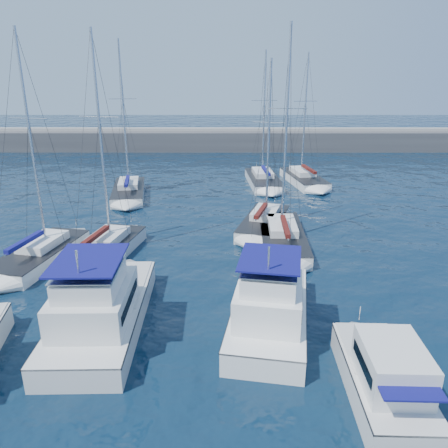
{
  "coord_description": "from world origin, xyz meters",
  "views": [
    {
      "loc": [
        0.64,
        -19.19,
        12.23
      ],
      "look_at": [
        0.59,
        6.91,
        3.0
      ],
      "focal_mm": 35.0,
      "sensor_mm": 36.0,
      "label": 1
    }
  ],
  "objects_px": {
    "motor_yacht_stbd_outer": "(384,379)",
    "sailboat_mid_d": "(282,237)",
    "sailboat_mid_c": "(264,223)",
    "sailboat_back_c": "(304,179)",
    "sailboat_mid_a": "(40,254)",
    "sailboat_back_b": "(263,180)",
    "motor_yacht_port_inner": "(100,310)",
    "motor_yacht_stbd_inner": "(269,309)",
    "sailboat_back_a": "(129,191)",
    "sailboat_mid_b": "(106,248)"
  },
  "relations": [
    {
      "from": "motor_yacht_stbd_outer",
      "to": "sailboat_mid_d",
      "type": "relative_size",
      "value": 0.43
    },
    {
      "from": "sailboat_mid_c",
      "to": "sailboat_back_c",
      "type": "xyz_separation_m",
      "value": [
        5.81,
        15.24,
        -0.0
      ]
    },
    {
      "from": "sailboat_mid_a",
      "to": "sailboat_back_b",
      "type": "bearing_deg",
      "value": 63.39
    },
    {
      "from": "sailboat_mid_d",
      "to": "sailboat_back_c",
      "type": "distance_m",
      "value": 19.08
    },
    {
      "from": "motor_yacht_port_inner",
      "to": "sailboat_mid_d",
      "type": "xyz_separation_m",
      "value": [
        10.39,
        11.49,
        -0.62
      ]
    },
    {
      "from": "motor_yacht_stbd_inner",
      "to": "motor_yacht_stbd_outer",
      "type": "distance_m",
      "value": 6.31
    },
    {
      "from": "sailboat_mid_c",
      "to": "sailboat_back_a",
      "type": "bearing_deg",
      "value": 159.73
    },
    {
      "from": "motor_yacht_port_inner",
      "to": "sailboat_mid_a",
      "type": "relative_size",
      "value": 0.68
    },
    {
      "from": "sailboat_mid_a",
      "to": "sailboat_back_a",
      "type": "bearing_deg",
      "value": 92.87
    },
    {
      "from": "sailboat_back_a",
      "to": "sailboat_back_c",
      "type": "distance_m",
      "value": 19.63
    },
    {
      "from": "motor_yacht_port_inner",
      "to": "motor_yacht_stbd_outer",
      "type": "relative_size",
      "value": 1.53
    },
    {
      "from": "motor_yacht_port_inner",
      "to": "sailboat_back_a",
      "type": "xyz_separation_m",
      "value": [
        -3.73,
        24.48,
        -0.61
      ]
    },
    {
      "from": "sailboat_mid_c",
      "to": "sailboat_back_a",
      "type": "xyz_separation_m",
      "value": [
        -13.04,
        9.75,
        0.01
      ]
    },
    {
      "from": "motor_yacht_stbd_outer",
      "to": "sailboat_back_c",
      "type": "relative_size",
      "value": 0.46
    },
    {
      "from": "sailboat_mid_d",
      "to": "sailboat_back_a",
      "type": "height_order",
      "value": "sailboat_mid_d"
    },
    {
      "from": "motor_yacht_stbd_inner",
      "to": "sailboat_mid_a",
      "type": "bearing_deg",
      "value": 160.43
    },
    {
      "from": "motor_yacht_stbd_outer",
      "to": "sailboat_mid_b",
      "type": "height_order",
      "value": "sailboat_mid_b"
    },
    {
      "from": "motor_yacht_stbd_inner",
      "to": "sailboat_back_c",
      "type": "relative_size",
      "value": 0.64
    },
    {
      "from": "motor_yacht_stbd_inner",
      "to": "sailboat_mid_b",
      "type": "bearing_deg",
      "value": 148.28
    },
    {
      "from": "motor_yacht_stbd_inner",
      "to": "sailboat_mid_a",
      "type": "xyz_separation_m",
      "value": [
        -14.62,
        8.2,
        -0.61
      ]
    },
    {
      "from": "sailboat_back_b",
      "to": "motor_yacht_stbd_outer",
      "type": "bearing_deg",
      "value": -91.06
    },
    {
      "from": "sailboat_mid_c",
      "to": "sailboat_back_c",
      "type": "relative_size",
      "value": 0.93
    },
    {
      "from": "motor_yacht_stbd_outer",
      "to": "sailboat_mid_a",
      "type": "bearing_deg",
      "value": 146.56
    },
    {
      "from": "motor_yacht_stbd_inner",
      "to": "motor_yacht_stbd_outer",
      "type": "xyz_separation_m",
      "value": [
        3.98,
        -4.89,
        -0.19
      ]
    },
    {
      "from": "motor_yacht_port_inner",
      "to": "sailboat_back_c",
      "type": "relative_size",
      "value": 0.71
    },
    {
      "from": "sailboat_mid_b",
      "to": "sailboat_back_c",
      "type": "bearing_deg",
      "value": 61.51
    },
    {
      "from": "sailboat_mid_a",
      "to": "sailboat_back_c",
      "type": "xyz_separation_m",
      "value": [
        21.43,
        21.71,
        -0.02
      ]
    },
    {
      "from": "sailboat_back_c",
      "to": "sailboat_mid_d",
      "type": "bearing_deg",
      "value": -114.07
    },
    {
      "from": "motor_yacht_port_inner",
      "to": "sailboat_mid_b",
      "type": "distance_m",
      "value": 9.55
    },
    {
      "from": "motor_yacht_port_inner",
      "to": "sailboat_mid_c",
      "type": "relative_size",
      "value": 0.76
    },
    {
      "from": "motor_yacht_stbd_outer",
      "to": "sailboat_back_a",
      "type": "distance_m",
      "value": 33.4
    },
    {
      "from": "sailboat_mid_d",
      "to": "sailboat_mid_a",
      "type": "bearing_deg",
      "value": -166.97
    },
    {
      "from": "sailboat_back_b",
      "to": "sailboat_mid_b",
      "type": "bearing_deg",
      "value": -126.3
    },
    {
      "from": "sailboat_mid_c",
      "to": "sailboat_back_c",
      "type": "distance_m",
      "value": 16.31
    },
    {
      "from": "motor_yacht_stbd_outer",
      "to": "sailboat_mid_a",
      "type": "distance_m",
      "value": 22.75
    },
    {
      "from": "motor_yacht_stbd_outer",
      "to": "sailboat_mid_c",
      "type": "distance_m",
      "value": 19.79
    },
    {
      "from": "motor_yacht_port_inner",
      "to": "motor_yacht_stbd_outer",
      "type": "xyz_separation_m",
      "value": [
        12.29,
        -4.82,
        -0.19
      ]
    },
    {
      "from": "motor_yacht_stbd_outer",
      "to": "sailboat_mid_b",
      "type": "distance_m",
      "value": 20.19
    },
    {
      "from": "sailboat_mid_b",
      "to": "sailboat_mid_d",
      "type": "distance_m",
      "value": 12.73
    },
    {
      "from": "sailboat_mid_c",
      "to": "sailboat_back_b",
      "type": "relative_size",
      "value": 0.92
    },
    {
      "from": "motor_yacht_stbd_outer",
      "to": "sailboat_mid_b",
      "type": "xyz_separation_m",
      "value": [
        -14.43,
        14.11,
        -0.41
      ]
    },
    {
      "from": "sailboat_back_c",
      "to": "motor_yacht_port_inner",
      "type": "bearing_deg",
      "value": -126.51
    },
    {
      "from": "sailboat_back_b",
      "to": "sailboat_back_a",
      "type": "bearing_deg",
      "value": -165.33
    },
    {
      "from": "sailboat_mid_b",
      "to": "sailboat_back_b",
      "type": "distance_m",
      "value": 23.65
    },
    {
      "from": "sailboat_back_c",
      "to": "sailboat_mid_c",
      "type": "bearing_deg",
      "value": -120.61
    },
    {
      "from": "sailboat_mid_a",
      "to": "motor_yacht_stbd_inner",
      "type": "bearing_deg",
      "value": -17.37
    },
    {
      "from": "sailboat_mid_c",
      "to": "sailboat_mid_a",
      "type": "bearing_deg",
      "value": -141.0
    },
    {
      "from": "motor_yacht_stbd_inner",
      "to": "sailboat_back_b",
      "type": "xyz_separation_m",
      "value": [
        2.14,
        29.25,
        -0.62
      ]
    },
    {
      "from": "sailboat_mid_a",
      "to": "sailboat_mid_b",
      "type": "relative_size",
      "value": 1.0
    },
    {
      "from": "sailboat_mid_a",
      "to": "sailboat_back_c",
      "type": "bearing_deg",
      "value": 57.3
    }
  ]
}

